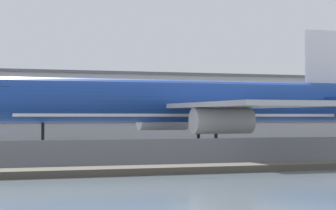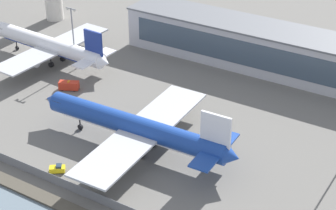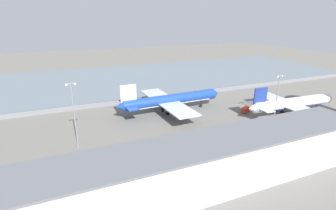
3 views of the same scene
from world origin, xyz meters
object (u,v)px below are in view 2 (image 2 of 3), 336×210
baggage_tug (57,169)px  cargo_jet_blue (138,128)px  ops_van (68,85)px  apron_light_mast_apron_east (73,35)px  passenger_jet_white (50,45)px

baggage_tug → cargo_jet_blue: bearing=58.9°
ops_van → baggage_tug: bearing=-53.5°
cargo_jet_blue → apron_light_mast_apron_east: 44.19m
baggage_tug → ops_van: 35.98m
cargo_jet_blue → apron_light_mast_apron_east: apron_light_mast_apron_east is taller
ops_van → apron_light_mast_apron_east: apron_light_mast_apron_east is taller
passenger_jet_white → cargo_jet_blue: bearing=-27.0°
baggage_tug → ops_van: (-21.41, 28.92, 0.47)m
baggage_tug → apron_light_mast_apron_east: apron_light_mast_apron_east is taller
ops_van → apron_light_mast_apron_east: bearing=120.3°
cargo_jet_blue → passenger_jet_white: (-46.06, 23.52, -0.33)m
passenger_jet_white → apron_light_mast_apron_east: apron_light_mast_apron_east is taller
cargo_jet_blue → apron_light_mast_apron_east: size_ratio=2.71×
ops_van → apron_light_mast_apron_east: 15.12m
passenger_jet_white → baggage_tug: bearing=-47.1°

